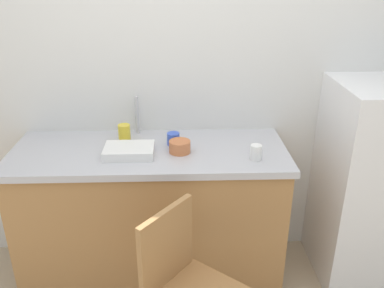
% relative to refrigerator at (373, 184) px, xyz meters
% --- Properties ---
extents(back_wall, '(4.80, 0.10, 2.44)m').
position_rel_refrigerator_xyz_m(back_wall, '(-1.17, 0.34, 0.57)').
color(back_wall, silver).
rests_on(back_wall, ground_plane).
extents(cabinet_base, '(1.57, 0.60, 0.88)m').
position_rel_refrigerator_xyz_m(cabinet_base, '(-1.39, -0.01, -0.21)').
color(cabinet_base, '#A87542').
rests_on(cabinet_base, ground_plane).
extents(countertop, '(1.61, 0.64, 0.04)m').
position_rel_refrigerator_xyz_m(countertop, '(-1.39, -0.01, 0.25)').
color(countertop, '#B7B7BC').
rests_on(countertop, cabinet_base).
extents(faucet, '(0.02, 0.02, 0.24)m').
position_rel_refrigerator_xyz_m(faucet, '(-1.47, 0.24, 0.39)').
color(faucet, '#B7B7BC').
rests_on(faucet, countertop).
extents(refrigerator, '(0.60, 0.58, 1.29)m').
position_rel_refrigerator_xyz_m(refrigerator, '(0.00, 0.00, 0.00)').
color(refrigerator, white).
rests_on(refrigerator, ground_plane).
extents(dish_tray, '(0.28, 0.20, 0.05)m').
position_rel_refrigerator_xyz_m(dish_tray, '(-1.49, -0.09, 0.30)').
color(dish_tray, white).
rests_on(dish_tray, countertop).
extents(terracotta_bowl, '(0.12, 0.12, 0.07)m').
position_rel_refrigerator_xyz_m(terracotta_bowl, '(-1.21, -0.06, 0.31)').
color(terracotta_bowl, '#C67042').
rests_on(terracotta_bowl, countertop).
extents(cup_white, '(0.06, 0.06, 0.09)m').
position_rel_refrigerator_xyz_m(cup_white, '(-0.79, -0.17, 0.31)').
color(cup_white, white).
rests_on(cup_white, countertop).
extents(cup_yellow, '(0.07, 0.07, 0.10)m').
position_rel_refrigerator_xyz_m(cup_yellow, '(-1.54, 0.12, 0.32)').
color(cup_yellow, yellow).
rests_on(cup_yellow, countertop).
extents(cup_blue, '(0.08, 0.08, 0.07)m').
position_rel_refrigerator_xyz_m(cup_blue, '(-1.24, 0.05, 0.31)').
color(cup_blue, blue).
rests_on(cup_blue, countertop).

